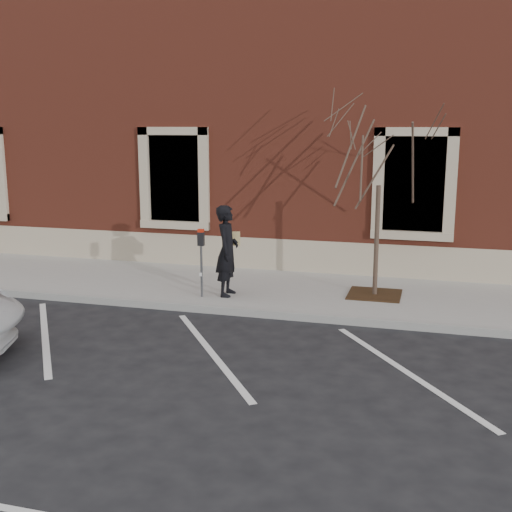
% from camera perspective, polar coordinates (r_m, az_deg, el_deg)
% --- Properties ---
extents(ground, '(120.00, 120.00, 0.00)m').
position_cam_1_polar(ground, '(12.92, -0.73, -5.30)').
color(ground, '#28282B').
rests_on(ground, ground).
extents(sidewalk_near, '(40.00, 3.50, 0.15)m').
position_cam_1_polar(sidewalk_near, '(14.53, 1.24, -3.09)').
color(sidewalk_near, '#ACA8A2').
rests_on(sidewalk_near, ground).
extents(curb_near, '(40.00, 0.12, 0.15)m').
position_cam_1_polar(curb_near, '(12.86, -0.79, -5.04)').
color(curb_near, '#9E9E99').
rests_on(curb_near, ground).
extents(parking_stripes, '(28.00, 4.40, 0.01)m').
position_cam_1_polar(parking_stripes, '(10.94, -4.04, -8.49)').
color(parking_stripes, silver).
rests_on(parking_stripes, ground).
extents(building_civic, '(40.00, 8.62, 8.00)m').
position_cam_1_polar(building_civic, '(19.91, 5.73, 12.22)').
color(building_civic, brown).
rests_on(building_civic, ground).
extents(man, '(0.50, 0.73, 1.95)m').
position_cam_1_polar(man, '(13.66, -2.57, 0.47)').
color(man, black).
rests_on(man, sidewalk_near).
extents(parking_meter, '(0.13, 0.10, 1.47)m').
position_cam_1_polar(parking_meter, '(13.54, -4.90, 0.54)').
color(parking_meter, '#595B60').
rests_on(parking_meter, sidewalk_near).
extents(tree_grate, '(1.12, 1.12, 0.03)m').
position_cam_1_polar(tree_grate, '(14.09, 10.49, -3.37)').
color(tree_grate, '#3C2313').
rests_on(tree_grate, sidewalk_near).
extents(sapling, '(2.58, 2.58, 4.30)m').
position_cam_1_polar(sapling, '(13.64, 10.96, 8.88)').
color(sapling, '#4E382F').
rests_on(sapling, sidewalk_near).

